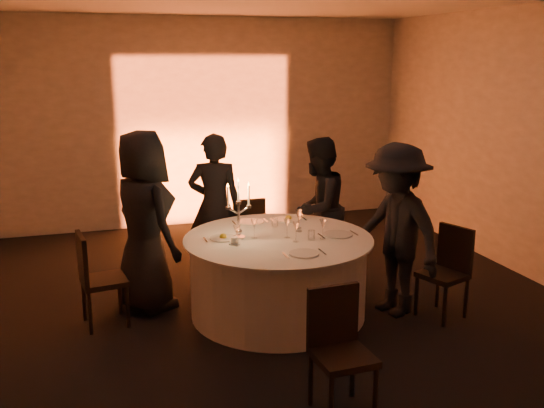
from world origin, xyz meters
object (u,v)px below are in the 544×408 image
object	(u,v)px
chair_right	(448,267)
chair_front	(339,343)
coffee_cup	(235,241)
chair_back_left	(247,229)
chair_left	(95,275)
guest_back_right	(318,208)
candelabra	(239,217)
guest_right	(396,230)
guest_back_left	(215,205)
banquet_table	(278,276)
guest_left	(144,221)
chair_back_right	(319,216)

from	to	relation	value
chair_right	chair_front	bearing A→B (deg)	-74.68
coffee_cup	chair_back_left	bearing A→B (deg)	70.76
chair_left	chair_right	distance (m)	3.31
guest_back_right	coffee_cup	world-z (taller)	guest_back_right
chair_back_left	candelabra	world-z (taller)	candelabra
chair_left	guest_right	size ratio (longest dim) A/B	0.54
chair_front	guest_back_right	xyz separation A→B (m)	(0.84, 2.54, 0.30)
chair_back_left	coffee_cup	bearing A→B (deg)	69.19
chair_front	guest_back_right	size ratio (longest dim) A/B	0.56
chair_front	guest_back_left	size ratio (longest dim) A/B	0.55
banquet_table	candelabra	xyz separation A→B (m)	(-0.36, 0.09, 0.59)
guest_right	chair_back_left	bearing A→B (deg)	-162.99
chair_left	guest_left	distance (m)	0.70
chair_right	coffee_cup	distance (m)	2.05
banquet_table	chair_right	distance (m)	1.62
guest_left	guest_back_left	world-z (taller)	guest_left
chair_back_right	candelabra	xyz separation A→B (m)	(-1.34, -1.33, 0.42)
chair_right	guest_back_right	distance (m)	1.61
guest_left	guest_back_right	bearing A→B (deg)	-104.92
guest_left	coffee_cup	size ratio (longest dim) A/B	16.11
coffee_cup	guest_back_left	bearing A→B (deg)	85.85
chair_back_right	guest_right	xyz separation A→B (m)	(0.10, -1.72, 0.28)
guest_back_left	chair_left	bearing A→B (deg)	52.79
guest_left	coffee_cup	xyz separation A→B (m)	(0.75, -0.61, -0.09)
chair_back_right	guest_right	world-z (taller)	guest_right
chair_left	guest_back_left	xyz separation A→B (m)	(1.34, 1.01, 0.32)
guest_back_right	coffee_cup	bearing A→B (deg)	-2.63
banquet_table	coffee_cup	distance (m)	0.61
chair_back_left	chair_front	bearing A→B (deg)	85.79
banquet_table	chair_left	bearing A→B (deg)	172.21
chair_back_left	guest_back_left	distance (m)	0.51
guest_left	guest_back_right	world-z (taller)	guest_left
guest_right	chair_back_right	bearing A→B (deg)	167.47
chair_back_left	chair_back_right	bearing A→B (deg)	-175.08
guest_back_right	coffee_cup	distance (m)	1.51
chair_right	coffee_cup	size ratio (longest dim) A/B	7.95
chair_back_left	coffee_cup	size ratio (longest dim) A/B	7.88
guest_back_left	guest_back_right	distance (m)	1.16
banquet_table	coffee_cup	size ratio (longest dim) A/B	16.36
banquet_table	guest_left	bearing A→B (deg)	155.73
chair_back_right	guest_back_right	bearing A→B (deg)	34.51
guest_left	chair_left	bearing A→B (deg)	97.79
chair_back_left	guest_right	size ratio (longest dim) A/B	0.52
guest_back_right	candelabra	world-z (taller)	guest_back_right
chair_right	guest_back_left	world-z (taller)	guest_back_left
chair_left	chair_front	bearing A→B (deg)	-148.83
chair_front	guest_right	size ratio (longest dim) A/B	0.53
guest_back_left	coffee_cup	distance (m)	1.32
chair_right	guest_right	world-z (taller)	guest_right
chair_back_right	coffee_cup	bearing A→B (deg)	14.06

